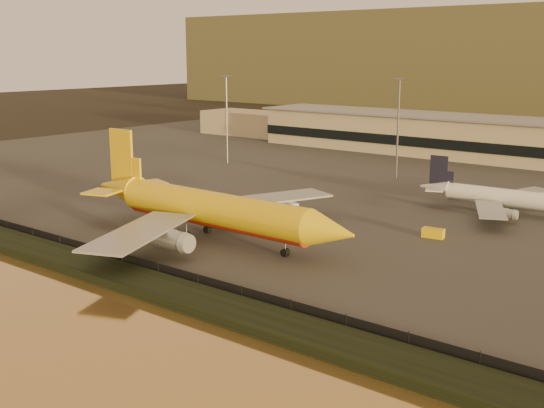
% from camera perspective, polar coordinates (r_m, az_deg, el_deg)
% --- Properties ---
extents(ground, '(900.00, 900.00, 0.00)m').
position_cam_1_polar(ground, '(110.47, -5.15, -4.35)').
color(ground, black).
rests_on(ground, ground).
extents(embankment, '(320.00, 7.00, 1.40)m').
position_cam_1_polar(embankment, '(99.30, -11.98, -6.12)').
color(embankment, black).
rests_on(embankment, ground).
extents(tarmac, '(320.00, 220.00, 0.20)m').
position_cam_1_polar(tarmac, '(188.89, 15.16, 2.41)').
color(tarmac, '#2D2D2D').
rests_on(tarmac, ground).
extents(perimeter_fence, '(300.00, 0.05, 2.20)m').
position_cam_1_polar(perimeter_fence, '(101.55, -10.25, -5.27)').
color(perimeter_fence, black).
rests_on(perimeter_fence, tarmac).
extents(terminal_building, '(202.00, 25.00, 12.60)m').
position_cam_1_polar(terminal_building, '(221.48, 15.00, 5.47)').
color(terminal_building, tan).
rests_on(terminal_building, tarmac).
extents(apron_light_masts, '(152.20, 12.20, 25.40)m').
position_cam_1_polar(apron_light_masts, '(162.80, 17.48, 6.24)').
color(apron_light_masts, slate).
rests_on(apron_light_masts, tarmac).
extents(dhl_cargo_jet, '(58.64, 57.70, 17.59)m').
position_cam_1_polar(dhl_cargo_jet, '(118.31, -5.24, -0.47)').
color(dhl_cargo_jet, '#E3B60B').
rests_on(dhl_cargo_jet, tarmac).
extents(white_narrowbody_jet, '(36.90, 35.99, 10.60)m').
position_cam_1_polar(white_narrowbody_jet, '(144.55, 19.03, 0.44)').
color(white_narrowbody_jet, silver).
rests_on(white_narrowbody_jet, tarmac).
extents(gse_vehicle_yellow, '(3.96, 2.20, 1.69)m').
position_cam_1_polar(gse_vehicle_yellow, '(122.98, 13.33, -2.37)').
color(gse_vehicle_yellow, '#E3B60B').
rests_on(gse_vehicle_yellow, tarmac).
extents(gse_vehicle_white, '(4.22, 3.16, 1.73)m').
position_cam_1_polar(gse_vehicle_white, '(140.19, 1.56, -0.19)').
color(gse_vehicle_white, silver).
rests_on(gse_vehicle_white, tarmac).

